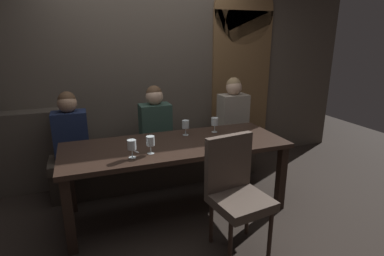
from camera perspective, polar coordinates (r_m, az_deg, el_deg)
The scene contains 15 objects.
ground at distance 3.37m, azimuth -2.84°, elevation -14.81°, with size 9.00×9.00×0.00m, color black.
back_wall_tiled at distance 4.06m, azimuth -8.48°, elevation 12.85°, with size 6.00×0.12×3.00m, color brown.
arched_door at distance 4.49m, azimuth 9.23°, elevation 11.43°, with size 0.90×0.05×2.55m.
back_counter at distance 4.06m, azimuth -29.20°, elevation -3.96°, with size 1.10×0.28×0.95m, color #494138.
dining_table at distance 3.08m, azimuth -3.01°, elevation -4.39°, with size 2.20×0.84×0.74m.
banquette_bench at distance 3.86m, azimuth -6.05°, elevation -6.75°, with size 2.50×0.44×0.45m.
chair_near_side at distance 2.61m, azimuth 8.11°, elevation -10.81°, with size 0.50×0.50×0.98m.
diner_redhead at distance 3.58m, azimuth -21.76°, elevation 0.04°, with size 0.36×0.24×0.75m.
diner_bearded at distance 3.64m, azimuth -6.87°, elevation 1.51°, with size 0.36×0.24×0.77m.
diner_far_end at distance 4.01m, azimuth 7.64°, elevation 3.23°, with size 0.36×0.24×0.82m.
wine_glass_center_front at distance 3.38m, azimuth 4.24°, elevation 1.07°, with size 0.08×0.08×0.16m.
wine_glass_end_left at distance 2.70m, azimuth -11.16°, elevation -3.23°, with size 0.08×0.08×0.16m.
wine_glass_near_right at distance 2.77m, azimuth -7.76°, elevation -2.55°, with size 0.08×0.08×0.16m.
wine_glass_far_right at distance 3.26m, azimuth -1.20°, elevation 0.56°, with size 0.08×0.08×0.16m.
fork_on_table at distance 2.91m, azimuth -10.87°, elevation -4.07°, with size 0.02×0.17×0.01m, color silver.
Camera 1 is at (-0.84, -2.75, 1.76)m, focal length 28.63 mm.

